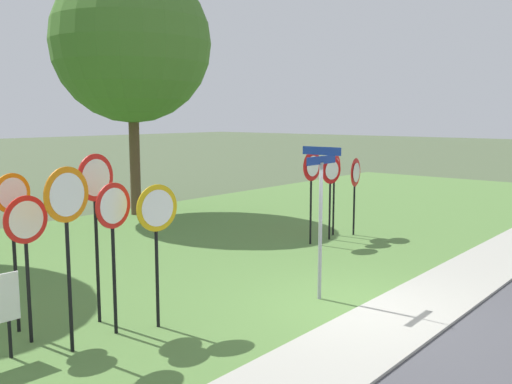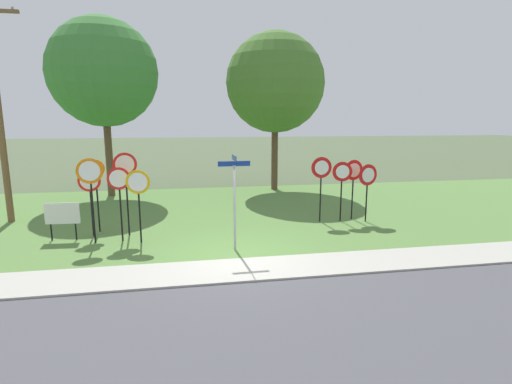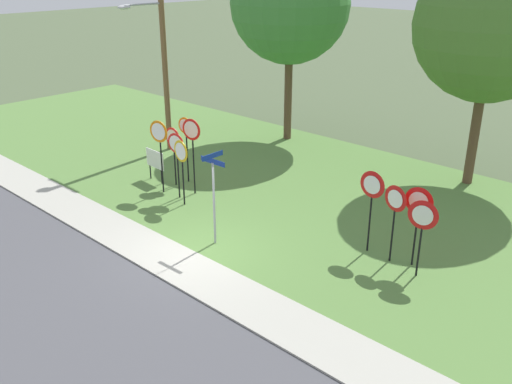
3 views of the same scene
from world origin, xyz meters
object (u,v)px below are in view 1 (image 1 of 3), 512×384
object	(u,v)px
stop_sign_near_right	(96,200)
street_name_post	(321,209)
stop_sign_far_left	(67,217)
oak_tree_right	(131,43)
yield_sign_far_left	(356,178)
stop_sign_center_tall	(157,224)
yield_sign_far_right	(331,178)
yield_sign_near_left	(312,175)
yield_sign_near_right	(335,175)
stop_sign_far_right	(13,220)
stop_sign_far_center	(114,225)
stop_sign_near_left	(27,237)

from	to	relation	value
stop_sign_near_right	street_name_post	xyz separation A→B (m)	(3.39, -2.13, -0.36)
stop_sign_far_left	oak_tree_right	xyz separation A→B (m)	(7.86, 8.64, 3.86)
yield_sign_far_left	stop_sign_near_right	bearing A→B (deg)	170.88
stop_sign_far_left	stop_sign_center_tall	distance (m)	1.49
yield_sign_far_right	stop_sign_far_left	bearing A→B (deg)	-161.48
street_name_post	yield_sign_near_left	bearing A→B (deg)	35.01
stop_sign_far_left	stop_sign_center_tall	world-z (taller)	stop_sign_far_left
yield_sign_near_right	stop_sign_far_right	bearing A→B (deg)	172.01
stop_sign_far_center	yield_sign_far_right	size ratio (longest dim) A/B	1.04
stop_sign_center_tall	yield_sign_near_right	bearing A→B (deg)	17.55
yield_sign_far_right	stop_sign_center_tall	bearing A→B (deg)	-158.34
yield_sign_near_left	yield_sign_far_left	xyz separation A→B (m)	(1.76, -0.31, -0.23)
stop_sign_center_tall	yield_sign_far_left	world-z (taller)	stop_sign_center_tall
yield_sign_near_left	stop_sign_far_center	bearing A→B (deg)	-169.55
street_name_post	yield_sign_far_left	bearing A→B (deg)	22.45
stop_sign_far_right	oak_tree_right	distance (m)	11.55
stop_sign_far_right	yield_sign_far_right	xyz separation A→B (m)	(8.95, -0.14, -0.10)
stop_sign_far_left	stop_sign_far_center	size ratio (longest dim) A/B	1.13
stop_sign_center_tall	yield_sign_far_right	xyz separation A→B (m)	(7.37, 1.42, 0.01)
stop_sign_near_left	oak_tree_right	bearing A→B (deg)	38.94
stop_sign_center_tall	yield_sign_near_left	distance (m)	6.73
stop_sign_near_right	stop_sign_far_left	size ratio (longest dim) A/B	1.04
stop_sign_near_right	yield_sign_far_right	size ratio (longest dim) A/B	1.22
yield_sign_near_right	street_name_post	world-z (taller)	street_name_post
yield_sign_far_right	yield_sign_far_left	bearing A→B (deg)	-2.34
yield_sign_near_right	street_name_post	distance (m)	5.80
stop_sign_far_left	oak_tree_right	distance (m)	12.30
street_name_post	stop_sign_far_center	bearing A→B (deg)	155.45
stop_sign_far_center	stop_sign_center_tall	bearing A→B (deg)	-34.40
stop_sign_near_right	yield_sign_near_right	size ratio (longest dim) A/B	1.20
stop_sign_far_left	stop_sign_far_center	xyz separation A→B (m)	(0.83, 0.08, -0.25)
oak_tree_right	yield_sign_near_left	bearing A→B (deg)	-88.82
yield_sign_far_left	street_name_post	world-z (taller)	street_name_post
yield_sign_far_right	street_name_post	size ratio (longest dim) A/B	0.81
yield_sign_near_right	yield_sign_far_right	distance (m)	0.62
stop_sign_near_left	yield_sign_far_right	xyz separation A→B (m)	(9.04, 0.42, 0.09)
street_name_post	stop_sign_near_right	bearing A→B (deg)	146.42
stop_sign_far_center	stop_sign_far_right	world-z (taller)	stop_sign_far_right
yield_sign_far_right	oak_tree_right	world-z (taller)	oak_tree_right
yield_sign_near_right	street_name_post	size ratio (longest dim) A/B	0.82
stop_sign_far_left	stop_sign_center_tall	xyz separation A→B (m)	(1.45, -0.22, -0.29)
yield_sign_near_left	yield_sign_far_right	xyz separation A→B (m)	(0.81, -0.09, -0.15)
yield_sign_near_left	yield_sign_near_right	distance (m)	1.39
stop_sign_far_right	stop_sign_near_left	bearing A→B (deg)	-106.54
stop_sign_center_tall	yield_sign_far_right	bearing A→B (deg)	16.67
stop_sign_center_tall	yield_sign_far_left	bearing A→B (deg)	13.96
stop_sign_near_right	yield_sign_far_right	world-z (taller)	stop_sign_near_right
stop_sign_near_left	stop_sign_far_center	size ratio (longest dim) A/B	0.94
stop_sign_far_right	yield_sign_far_right	distance (m)	8.95
stop_sign_center_tall	yield_sign_far_left	size ratio (longest dim) A/B	1.05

